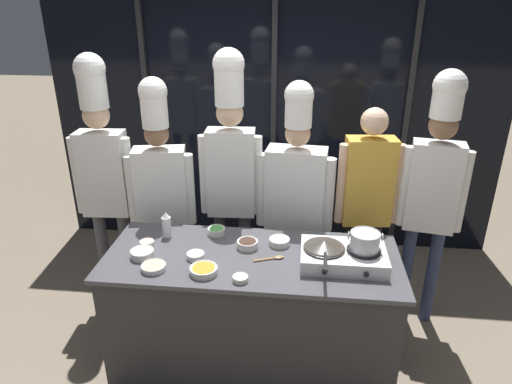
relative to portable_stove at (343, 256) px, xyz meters
The scene contains 23 objects.
ground_plane 1.12m from the portable_stove, behind, with size 24.00×24.00×0.00m, color #7F705B.
window_wall_back 2.03m from the portable_stove, 107.14° to the left, with size 4.47×0.09×2.70m.
demo_counter 0.77m from the portable_stove, behind, with size 1.94×0.78×0.91m.
portable_stove is the anchor object (origin of this frame).
frying_pan 0.15m from the portable_stove, behind, with size 0.26×0.45×0.05m.
stock_pot 0.17m from the portable_stove, ahead, with size 0.21×0.19×0.12m.
squeeze_bottle_clear 1.23m from the portable_stove, 169.62° to the left, with size 0.06×0.06×0.19m.
prep_bowl_ginger 1.19m from the portable_stove, behind, with size 0.15×0.15×0.04m.
prep_bowl_carrots 0.88m from the portable_stove, 166.21° to the right, with size 0.17×0.17×0.04m.
prep_bowl_soy_glaze 0.64m from the portable_stove, 168.60° to the left, with size 0.14×0.14×0.05m.
prep_bowl_scallions 0.92m from the portable_stove, 161.59° to the left, with size 0.12×0.12×0.05m.
prep_bowl_rice 0.68m from the portable_stove, 156.75° to the right, with size 0.09×0.09×0.03m.
prep_bowl_garlic 0.95m from the portable_stove, behind, with size 0.12×0.12×0.04m.
prep_bowl_onion 0.46m from the portable_stove, 155.58° to the left, with size 0.14×0.14×0.05m.
prep_bowl_shrimp 1.32m from the portable_stove, behind, with size 0.10×0.10×0.04m.
prep_bowl_bean_sprouts 1.29m from the portable_stove, behind, with size 0.15×0.15×0.05m.
serving_spoon_slotted 0.44m from the portable_stove, behind, with size 0.20×0.10×0.02m.
chef_head 1.98m from the portable_stove, 159.89° to the left, with size 0.49×0.23×2.10m.
chef_sous 1.54m from the portable_stove, 154.40° to the left, with size 0.51×0.28×1.94m.
chef_line 1.18m from the portable_stove, 137.96° to the left, with size 0.49×0.23×2.14m.
chef_pastry 0.80m from the portable_stove, 114.53° to the left, with size 0.59×0.28×1.93m.
person_guest 0.78m from the portable_stove, 73.48° to the left, with size 0.48×0.23×1.74m.
chef_apprentice 1.01m from the portable_stove, 45.25° to the left, with size 0.47×0.25×2.03m.
Camera 1 is at (0.31, -2.55, 2.48)m, focal length 32.00 mm.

